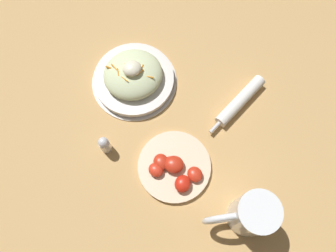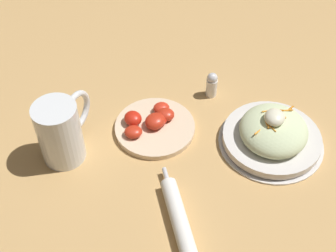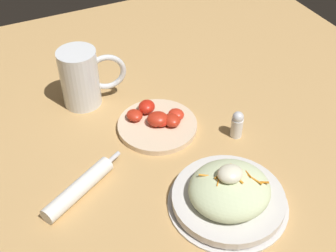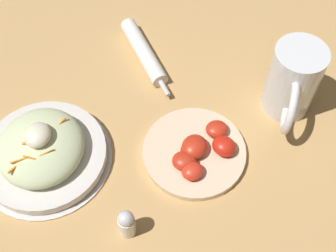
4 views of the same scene
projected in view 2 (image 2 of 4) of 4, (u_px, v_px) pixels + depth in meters
ground_plane at (186, 145)px, 1.00m from camera, size 1.43×1.43×0.00m
salad_plate at (273, 134)px, 0.98m from camera, size 0.23×0.23×0.09m
beer_mug at (61, 134)px, 0.94m from camera, size 0.16×0.09×0.14m
napkin_roll at (178, 217)px, 0.86m from camera, size 0.19×0.12×0.03m
tomato_plate at (154, 125)px, 1.02m from camera, size 0.18×0.18×0.04m
salt_shaker at (212, 84)px, 1.09m from camera, size 0.03×0.03×0.07m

